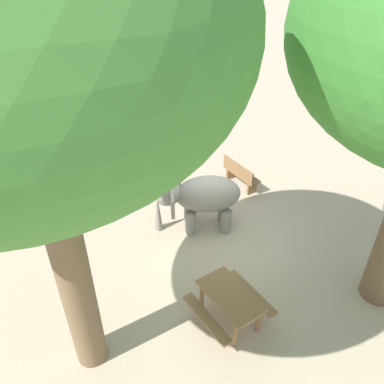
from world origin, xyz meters
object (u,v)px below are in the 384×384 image
at_px(person_handler, 176,171).
at_px(market_stall_white, 95,93).
at_px(market_stall_green, 32,108).
at_px(elephant, 199,197).
at_px(shade_tree_main, 15,42).
at_px(picnic_table_near, 230,301).
at_px(wooden_bench, 240,174).

relative_size(person_handler, market_stall_white, 0.64).
height_order(person_handler, market_stall_green, market_stall_green).
bearing_deg(market_stall_green, elephant, -76.93).
bearing_deg(market_stall_white, elephant, -94.78).
bearing_deg(person_handler, shade_tree_main, -48.36).
height_order(elephant, picnic_table_near, elephant).
height_order(elephant, market_stall_green, market_stall_green).
bearing_deg(shade_tree_main, person_handler, 38.88).
bearing_deg(wooden_bench, shade_tree_main, -65.16).
bearing_deg(picnic_table_near, person_handler, 162.05).
distance_m(person_handler, market_stall_green, 6.99).
xyz_separation_m(elephant, market_stall_white, (0.69, 8.23, 0.07)).
height_order(picnic_table_near, market_stall_green, market_stall_green).
bearing_deg(person_handler, wooden_bench, 72.67).
relative_size(picnic_table_near, market_stall_green, 0.61).
xyz_separation_m(market_stall_green, market_stall_white, (2.60, 0.00, 0.00)).
relative_size(shade_tree_main, market_stall_white, 3.35).
xyz_separation_m(person_handler, market_stall_green, (-2.21, 6.63, 0.19)).
distance_m(picnic_table_near, market_stall_white, 11.34).
relative_size(elephant, market_stall_green, 0.92).
distance_m(elephant, wooden_bench, 2.53).
xyz_separation_m(person_handler, shade_tree_main, (-4.46, -3.60, 5.34)).
relative_size(person_handler, wooden_bench, 1.15).
bearing_deg(wooden_bench, market_stall_white, -166.81).
xyz_separation_m(person_handler, market_stall_white, (0.39, 6.63, 0.19)).
bearing_deg(market_stall_white, market_stall_green, 180.00).
bearing_deg(market_stall_green, picnic_table_near, -86.88).
bearing_deg(market_stall_white, picnic_table_near, -100.12).
bearing_deg(picnic_table_near, market_stall_white, 171.42).
relative_size(elephant, market_stall_white, 0.92).
bearing_deg(picnic_table_near, elephant, 157.53).
relative_size(elephant, shade_tree_main, 0.28).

